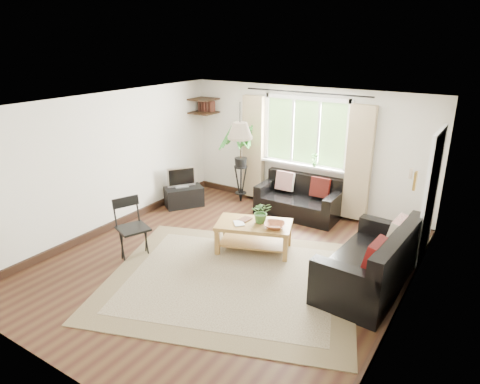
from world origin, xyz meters
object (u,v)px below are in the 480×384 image
Objects in this scene: tv_stand at (184,197)px; folding_chair at (133,230)px; sofa_back at (298,198)px; sofa_right at (369,258)px; coffee_table at (254,237)px; palm_stand at (241,163)px.

tv_stand is 2.22m from folding_chair.
sofa_right is at bearing -43.87° from sofa_back.
folding_chair is (-3.33, -1.13, 0.04)m from sofa_right.
tv_stand is at bearing -161.32° from sofa_back.
tv_stand is (-2.19, 0.90, -0.04)m from coffee_table.
palm_stand reaches higher than tv_stand.
palm_stand reaches higher than sofa_back.
folding_chair reaches higher than coffee_table.
coffee_table is at bearing -87.98° from sofa_right.
palm_stand reaches higher than folding_chair.
palm_stand reaches higher than sofa_right.
sofa_back is 1.69m from coffee_table.
tv_stand is 1.34m from palm_stand.
folding_chair is (-1.47, -1.18, 0.22)m from coffee_table.
sofa_right is 1.96× the size of folding_chair.
sofa_back is 2.09× the size of tv_stand.
sofa_back is 0.85× the size of sofa_right.
coffee_table is at bearing -29.14° from folding_chair.
palm_stand is at bearing 176.11° from sofa_back.
folding_chair is at bearing -67.57° from sofa_right.
tv_stand is at bearing -99.51° from sofa_right.
folding_chair is at bearing -125.68° from tv_stand.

